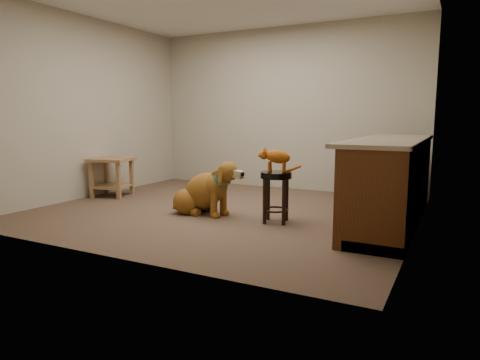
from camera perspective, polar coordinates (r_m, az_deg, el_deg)
The scene contains 8 objects.
floor at distance 5.40m, azimuth -2.21°, elevation -4.12°, with size 4.50×4.00×0.01m, color #4F3B2C.
room_shell at distance 5.30m, azimuth -2.32°, elevation 13.87°, with size 4.54×4.04×2.62m.
cabinet_run at distance 4.98m, azimuth 19.43°, elevation -0.52°, with size 0.70×2.56×0.94m.
padded_stool at distance 4.76m, azimuth 4.81°, elevation -0.89°, with size 0.35×0.35×0.57m.
wood_stool at distance 6.40m, azimuth 19.00°, elevation 0.73°, with size 0.40×0.40×0.71m.
side_table at distance 6.62m, azimuth -16.72°, elevation 1.15°, with size 0.68×0.68×0.57m.
golden_retriever at distance 5.20m, azimuth -4.76°, elevation -1.66°, with size 1.11×0.59×0.71m.
tabby_kitten at distance 4.72m, azimuth 4.73°, elevation 3.04°, with size 0.45×0.25×0.30m.
Camera 1 is at (2.61, -4.58, 1.17)m, focal length 32.00 mm.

